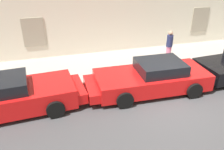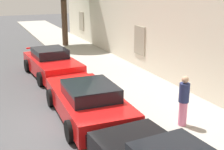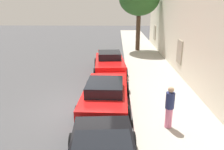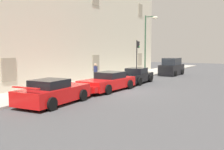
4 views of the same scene
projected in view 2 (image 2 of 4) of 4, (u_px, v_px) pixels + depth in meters
ground_plane at (61, 125)px, 9.81m from camera, size 80.00×80.00×0.00m
sidewalk at (162, 105)px, 11.27m from camera, size 60.00×3.40×0.14m
sportscar_red_lead at (53, 65)px, 14.89m from camera, size 4.84×2.37×1.34m
sportscar_yellow_flank at (86, 100)px, 10.41m from camera, size 5.14×2.28×1.29m
pedestrian_admiring at (184, 100)px, 9.27m from camera, size 0.39×0.39×1.61m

